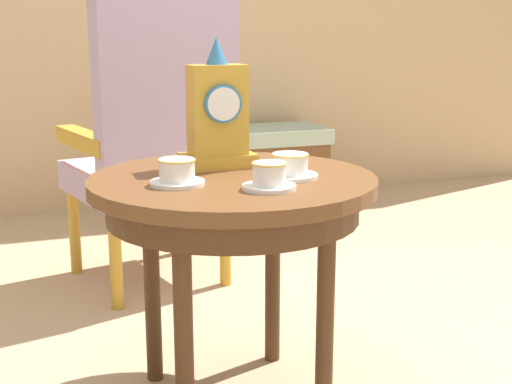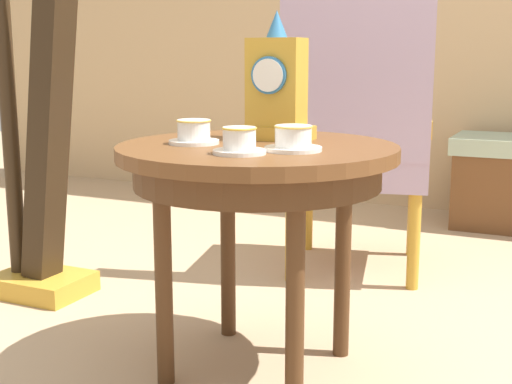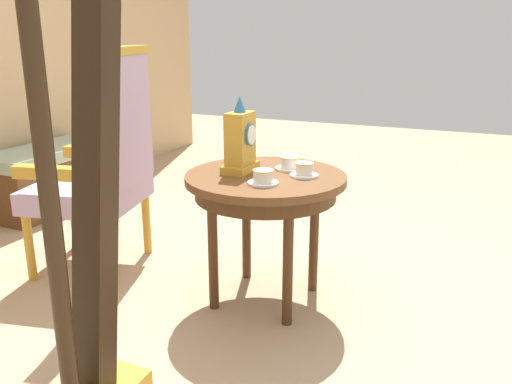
{
  "view_description": "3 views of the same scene",
  "coord_description": "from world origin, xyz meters",
  "px_view_note": "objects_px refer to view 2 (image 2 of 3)",
  "views": [
    {
      "loc": [
        -0.58,
        -1.58,
        0.95
      ],
      "look_at": [
        0.01,
        0.05,
        0.55
      ],
      "focal_mm": 48.72,
      "sensor_mm": 36.0,
      "label": 1
    },
    {
      "loc": [
        0.67,
        -1.58,
        0.83
      ],
      "look_at": [
        -0.08,
        0.05,
        0.48
      ],
      "focal_mm": 49.37,
      "sensor_mm": 36.0,
      "label": 2
    },
    {
      "loc": [
        -2.18,
        -0.87,
        1.2
      ],
      "look_at": [
        -0.13,
        0.04,
        0.54
      ],
      "focal_mm": 37.82,
      "sensor_mm": 36.0,
      "label": 3
    }
  ],
  "objects_px": {
    "teacup_right": "(239,142)",
    "armchair": "(357,119)",
    "side_table": "(257,173)",
    "teacup_left": "(194,133)",
    "teacup_center": "(293,139)",
    "harp": "(38,94)",
    "mantel_clock": "(276,88)"
  },
  "relations": [
    {
      "from": "armchair",
      "to": "teacup_left",
      "type": "bearing_deg",
      "value": -98.86
    },
    {
      "from": "teacup_center",
      "to": "mantel_clock",
      "type": "distance_m",
      "value": 0.25
    },
    {
      "from": "side_table",
      "to": "harp",
      "type": "height_order",
      "value": "harp"
    },
    {
      "from": "teacup_left",
      "to": "armchair",
      "type": "relative_size",
      "value": 0.11
    },
    {
      "from": "teacup_center",
      "to": "teacup_right",
      "type": "bearing_deg",
      "value": -132.96
    },
    {
      "from": "mantel_clock",
      "to": "armchair",
      "type": "bearing_deg",
      "value": 90.45
    },
    {
      "from": "mantel_clock",
      "to": "armchair",
      "type": "relative_size",
      "value": 0.29
    },
    {
      "from": "teacup_left",
      "to": "mantel_clock",
      "type": "relative_size",
      "value": 0.38
    },
    {
      "from": "armchair",
      "to": "harp",
      "type": "height_order",
      "value": "harp"
    },
    {
      "from": "teacup_center",
      "to": "harp",
      "type": "distance_m",
      "value": 1.07
    },
    {
      "from": "teacup_right",
      "to": "harp",
      "type": "distance_m",
      "value": 1.01
    },
    {
      "from": "teacup_left",
      "to": "armchair",
      "type": "bearing_deg",
      "value": 81.14
    },
    {
      "from": "side_table",
      "to": "teacup_left",
      "type": "relative_size",
      "value": 5.54
    },
    {
      "from": "armchair",
      "to": "harp",
      "type": "relative_size",
      "value": 0.66
    },
    {
      "from": "teacup_left",
      "to": "teacup_right",
      "type": "xyz_separation_m",
      "value": [
        0.19,
        -0.11,
        -0.0
      ]
    },
    {
      "from": "teacup_left",
      "to": "harp",
      "type": "height_order",
      "value": "harp"
    },
    {
      "from": "harp",
      "to": "teacup_center",
      "type": "bearing_deg",
      "value": -15.82
    },
    {
      "from": "teacup_right",
      "to": "armchair",
      "type": "distance_m",
      "value": 1.05
    },
    {
      "from": "side_table",
      "to": "teacup_right",
      "type": "xyz_separation_m",
      "value": [
        0.03,
        -0.17,
        0.1
      ]
    },
    {
      "from": "teacup_left",
      "to": "teacup_right",
      "type": "relative_size",
      "value": 1.04
    },
    {
      "from": "side_table",
      "to": "teacup_right",
      "type": "relative_size",
      "value": 5.79
    },
    {
      "from": "teacup_center",
      "to": "harp",
      "type": "bearing_deg",
      "value": 164.18
    },
    {
      "from": "mantel_clock",
      "to": "harp",
      "type": "xyz_separation_m",
      "value": [
        -0.9,
        0.1,
        -0.04
      ]
    },
    {
      "from": "teacup_right",
      "to": "armchair",
      "type": "relative_size",
      "value": 0.11
    },
    {
      "from": "armchair",
      "to": "teacup_right",
      "type": "bearing_deg",
      "value": -87.89
    },
    {
      "from": "side_table",
      "to": "teacup_left",
      "type": "xyz_separation_m",
      "value": [
        -0.15,
        -0.05,
        0.1
      ]
    },
    {
      "from": "side_table",
      "to": "mantel_clock",
      "type": "distance_m",
      "value": 0.24
    },
    {
      "from": "teacup_center",
      "to": "mantel_clock",
      "type": "height_order",
      "value": "mantel_clock"
    },
    {
      "from": "armchair",
      "to": "teacup_center",
      "type": "bearing_deg",
      "value": -82.16
    },
    {
      "from": "side_table",
      "to": "harp",
      "type": "relative_size",
      "value": 0.41
    },
    {
      "from": "side_table",
      "to": "armchair",
      "type": "relative_size",
      "value": 0.63
    },
    {
      "from": "harp",
      "to": "teacup_right",
      "type": "bearing_deg",
      "value": -22.68
    }
  ]
}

